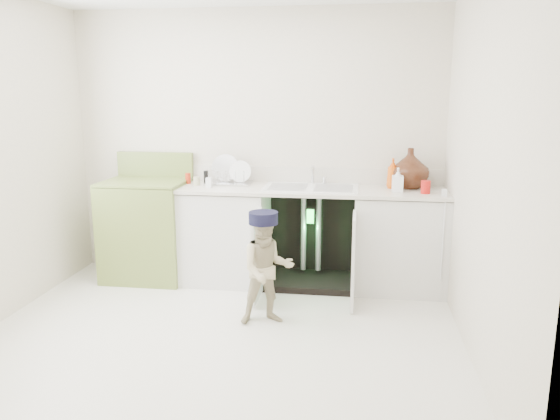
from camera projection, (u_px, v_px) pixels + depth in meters
The scene contains 5 objects.
ground at pixel (220, 335), 4.00m from camera, with size 3.50×3.50×0.00m, color beige.
room_shell at pixel (216, 166), 3.73m from camera, with size 6.00×5.50×1.26m.
counter_run at pixel (314, 233), 4.99m from camera, with size 2.44×1.02×1.26m.
avocado_stove at pixel (148, 228), 5.18m from camera, with size 0.75×0.65×1.17m.
repair_worker at pixel (267, 267), 4.13m from camera, with size 0.56×0.81×0.87m.
Camera 1 is at (0.97, -3.61, 1.76)m, focal length 35.00 mm.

